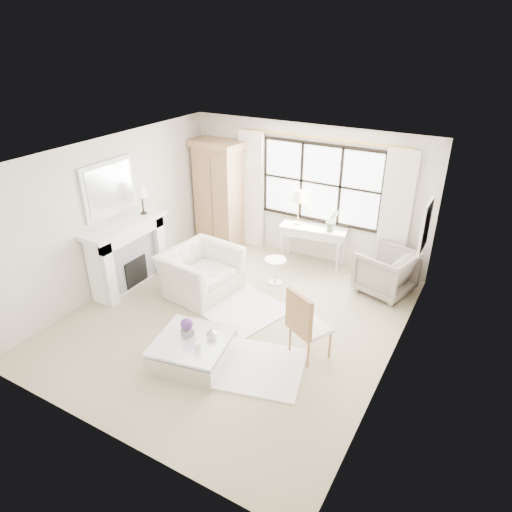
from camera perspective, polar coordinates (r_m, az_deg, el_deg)
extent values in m
plane|color=tan|center=(7.60, -2.73, -7.85)|extent=(5.50, 5.50, 0.00)
plane|color=white|center=(6.45, -3.27, 12.26)|extent=(5.50, 5.50, 0.00)
plane|color=silver|center=(9.18, 6.29, 7.84)|extent=(5.00, 0.00, 5.00)
plane|color=beige|center=(5.15, -19.76, -10.29)|extent=(5.00, 0.00, 5.00)
plane|color=beige|center=(8.42, -17.58, 4.94)|extent=(0.00, 5.50, 5.50)
plane|color=beige|center=(6.10, 17.37, -3.70)|extent=(0.00, 5.50, 5.50)
cube|color=white|center=(8.97, 8.09, 8.97)|extent=(2.40, 0.02, 1.50)
cylinder|color=gold|center=(8.69, 8.31, 14.33)|extent=(3.30, 0.04, 0.04)
cube|color=white|center=(9.64, -0.59, 8.22)|extent=(0.55, 0.10, 2.47)
cube|color=beige|center=(8.63, 17.00, 4.71)|extent=(0.55, 0.10, 2.47)
cube|color=white|center=(8.58, -15.91, 0.00)|extent=(0.34, 1.50, 1.18)
cube|color=#B0AFB7|center=(8.50, -15.03, -0.61)|extent=(0.03, 1.22, 0.97)
cube|color=black|center=(8.59, -14.82, -1.87)|extent=(0.06, 0.52, 0.50)
cube|color=white|center=(8.30, -16.25, 3.82)|extent=(0.58, 1.66, 0.08)
cube|color=silver|center=(8.24, -17.90, 8.05)|extent=(0.05, 1.15, 0.95)
cube|color=silver|center=(8.22, -17.76, 8.03)|extent=(0.02, 1.00, 0.80)
cube|color=white|center=(7.54, 20.45, 3.53)|extent=(0.04, 0.62, 0.82)
cube|color=#BEB193|center=(7.54, 20.30, 3.56)|extent=(0.01, 0.52, 0.72)
cylinder|color=black|center=(8.56, -13.85, 5.24)|extent=(0.12, 0.12, 0.03)
cylinder|color=black|center=(8.50, -13.98, 6.27)|extent=(0.03, 0.03, 0.30)
cone|color=#F9EECB|center=(8.43, -14.16, 7.79)|extent=(0.22, 0.22, 0.18)
cube|color=tan|center=(9.88, -4.52, 7.49)|extent=(1.08, 0.75, 2.10)
cube|color=tan|center=(9.57, -4.77, 13.82)|extent=(1.22, 0.87, 0.14)
cube|color=silver|center=(9.04, 7.18, 2.91)|extent=(1.28, 0.58, 0.14)
cube|color=silver|center=(9.00, 7.22, 3.43)|extent=(1.35, 0.63, 0.06)
cylinder|color=#B38C3E|center=(9.11, 5.20, 4.13)|extent=(0.14, 0.14, 0.03)
cylinder|color=#B38C3E|center=(9.02, 5.27, 5.57)|extent=(0.02, 0.02, 0.46)
cone|color=#FEEDCF|center=(8.90, 5.35, 7.49)|extent=(0.28, 0.28, 0.22)
imported|color=#5E754E|center=(8.77, 9.49, 4.37)|extent=(0.30, 0.30, 0.43)
cylinder|color=white|center=(8.56, 2.39, -3.34)|extent=(0.26, 0.26, 0.03)
cylinder|color=white|center=(8.45, 2.42, -1.96)|extent=(0.06, 0.06, 0.44)
cylinder|color=white|center=(8.33, 2.45, -0.52)|extent=(0.40, 0.40, 0.03)
cube|color=white|center=(7.95, -2.86, -5.95)|extent=(2.03, 1.69, 0.03)
cube|color=white|center=(6.65, -0.86, -13.56)|extent=(1.75, 1.48, 0.03)
imported|color=silver|center=(8.16, -6.93, -2.01)|extent=(1.24, 1.38, 0.82)
imported|color=gray|center=(8.44, 15.87, -1.89)|extent=(1.10, 1.08, 0.81)
cube|color=white|center=(6.64, 6.85, -8.95)|extent=(0.64, 0.63, 0.07)
cube|color=#A87746|center=(6.33, 5.38, -7.30)|extent=(0.45, 0.26, 0.60)
cube|color=silver|center=(6.70, -7.91, -11.84)|extent=(1.17, 1.17, 0.32)
cube|color=silver|center=(6.58, -8.02, -10.48)|extent=(1.17, 1.17, 0.04)
cube|color=gray|center=(6.63, -8.57, -9.40)|extent=(0.19, 0.19, 0.11)
sphere|color=#532D72|center=(6.55, -8.65, -8.41)|extent=(0.17, 0.17, 0.17)
cylinder|color=white|center=(6.35, -7.31, -11.13)|extent=(0.09, 0.09, 0.12)
imported|color=silver|center=(6.52, -5.54, -9.59)|extent=(0.17, 0.17, 0.17)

